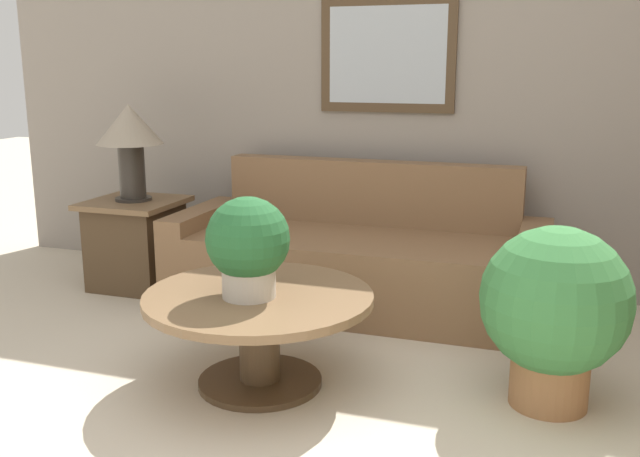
# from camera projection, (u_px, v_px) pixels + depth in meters

# --- Properties ---
(wall_back) EXTENTS (6.84, 0.09, 2.60)m
(wall_back) POSITION_uv_depth(u_px,v_px,m) (464.00, 90.00, 4.53)
(wall_back) COLOR gray
(wall_back) RESTS_ON ground_plane
(couch_main) EXTENTS (2.27, 0.87, 0.86)m
(couch_main) POSITION_uv_depth(u_px,v_px,m) (357.00, 260.00, 4.39)
(couch_main) COLOR brown
(couch_main) RESTS_ON ground_plane
(coffee_table) EXTENTS (1.05, 1.05, 0.45)m
(coffee_table) POSITION_uv_depth(u_px,v_px,m) (259.00, 319.00, 3.27)
(coffee_table) COLOR #4C3823
(coffee_table) RESTS_ON ground_plane
(side_table) EXTENTS (0.59, 0.59, 0.59)m
(side_table) POSITION_uv_depth(u_px,v_px,m) (136.00, 243.00, 4.76)
(side_table) COLOR #4C3823
(side_table) RESTS_ON ground_plane
(table_lamp) EXTENTS (0.43, 0.43, 0.63)m
(table_lamp) POSITION_uv_depth(u_px,v_px,m) (130.00, 134.00, 4.60)
(table_lamp) COLOR #2D2823
(table_lamp) RESTS_ON side_table
(potted_plant_on_table) EXTENTS (0.38, 0.38, 0.46)m
(potted_plant_on_table) POSITION_uv_depth(u_px,v_px,m) (248.00, 244.00, 3.14)
(potted_plant_on_table) COLOR beige
(potted_plant_on_table) RESTS_ON coffee_table
(potted_plant_floor) EXTENTS (0.64, 0.64, 0.80)m
(potted_plant_floor) POSITION_uv_depth(u_px,v_px,m) (555.00, 308.00, 3.05)
(potted_plant_floor) COLOR #9E6B42
(potted_plant_floor) RESTS_ON ground_plane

